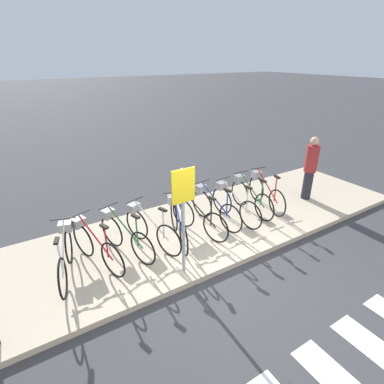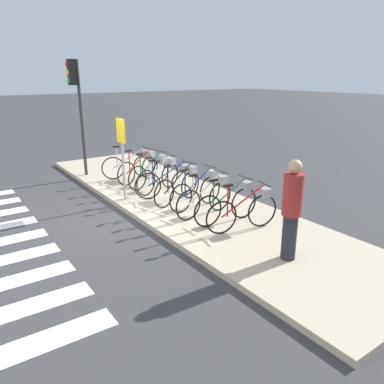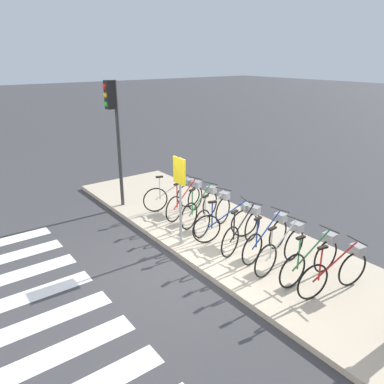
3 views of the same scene
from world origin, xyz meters
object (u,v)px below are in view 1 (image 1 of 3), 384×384
at_px(parked_bicycle_5, 196,215).
at_px(parked_bicycle_7, 233,203).
at_px(parked_bicycle_3, 149,227).
at_px(parked_bicycle_0, 66,254).
at_px(sign_post, 183,206).
at_px(parked_bicycle_2, 123,234).
at_px(parked_bicycle_8, 249,195).
at_px(parked_bicycle_4, 178,221).
at_px(parked_bicycle_1, 94,244).
at_px(parked_bicycle_6, 213,206).
at_px(parked_bicycle_9, 265,191).
at_px(pedestrian, 310,167).

bearing_deg(parked_bicycle_5, parked_bicycle_7, 2.00).
distance_m(parked_bicycle_3, parked_bicycle_7, 2.25).
bearing_deg(parked_bicycle_0, parked_bicycle_5, -0.43).
xyz_separation_m(parked_bicycle_7, sign_post, (-2.08, -1.15, 0.99)).
height_order(parked_bicycle_2, parked_bicycle_5, same).
height_order(parked_bicycle_2, parked_bicycle_8, same).
height_order(parked_bicycle_0, parked_bicycle_8, same).
relative_size(parked_bicycle_0, parked_bicycle_4, 1.00).
distance_m(parked_bicycle_1, parked_bicycle_2, 0.61).
bearing_deg(parked_bicycle_3, parked_bicycle_6, 2.60).
xyz_separation_m(parked_bicycle_0, parked_bicycle_9, (5.14, 0.14, 0.00)).
bearing_deg(parked_bicycle_4, parked_bicycle_6, 9.04).
relative_size(parked_bicycle_4, parked_bicycle_9, 0.98).
relative_size(parked_bicycle_6, parked_bicycle_7, 0.99).
distance_m(parked_bicycle_1, parked_bicycle_5, 2.30).
relative_size(parked_bicycle_1, parked_bicycle_2, 1.00).
bearing_deg(pedestrian, parked_bicycle_6, 175.04).
distance_m(parked_bicycle_5, parked_bicycle_6, 0.62).
relative_size(parked_bicycle_8, sign_post, 0.81).
relative_size(parked_bicycle_9, sign_post, 0.80).
height_order(parked_bicycle_5, parked_bicycle_9, same).
xyz_separation_m(parked_bicycle_1, parked_bicycle_3, (1.17, 0.02, 0.00)).
height_order(parked_bicycle_2, parked_bicycle_7, same).
bearing_deg(parked_bicycle_0, parked_bicycle_3, 1.95).
height_order(parked_bicycle_4, parked_bicycle_9, same).
bearing_deg(sign_post, parked_bicycle_8, 25.07).
relative_size(parked_bicycle_3, parked_bicycle_9, 0.97).
height_order(parked_bicycle_6, parked_bicycle_8, same).
height_order(pedestrian, sign_post, sign_post).
bearing_deg(parked_bicycle_1, pedestrian, -1.62).
bearing_deg(pedestrian, parked_bicycle_0, 178.83).
relative_size(parked_bicycle_4, parked_bicycle_8, 0.96).
xyz_separation_m(parked_bicycle_3, parked_bicycle_5, (1.13, -0.08, 0.00)).
height_order(parked_bicycle_6, parked_bicycle_9, same).
distance_m(parked_bicycle_3, pedestrian, 4.87).
bearing_deg(parked_bicycle_3, sign_post, -81.90).
bearing_deg(parked_bicycle_5, pedestrian, -1.73).
relative_size(parked_bicycle_1, parked_bicycle_5, 0.99).
relative_size(parked_bicycle_3, parked_bicycle_8, 0.96).
bearing_deg(parked_bicycle_4, parked_bicycle_1, 177.71).
relative_size(parked_bicycle_3, parked_bicycle_4, 0.99).
relative_size(parked_bicycle_0, parked_bicycle_9, 0.98).
bearing_deg(parked_bicycle_3, parked_bicycle_4, -8.27).
height_order(parked_bicycle_2, pedestrian, pedestrian).
bearing_deg(parked_bicycle_9, parked_bicycle_7, -174.21).
xyz_separation_m(parked_bicycle_0, parked_bicycle_2, (1.14, 0.08, 0.00)).
height_order(parked_bicycle_8, sign_post, sign_post).
relative_size(parked_bicycle_2, parked_bicycle_9, 0.97).
xyz_separation_m(parked_bicycle_8, pedestrian, (1.95, -0.28, 0.50)).
height_order(parked_bicycle_2, parked_bicycle_3, same).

